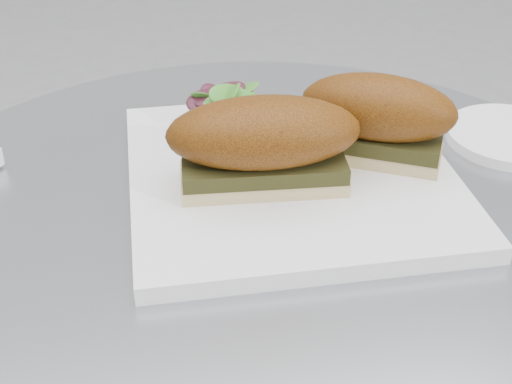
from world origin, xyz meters
TOP-DOWN VIEW (x-y plane):
  - plate at (0.05, 0.06)m, footprint 0.30×0.30m
  - sandwich_left at (0.01, 0.04)m, footprint 0.17×0.09m
  - sandwich_right at (0.12, 0.06)m, footprint 0.15×0.12m
  - salad at (0.01, 0.15)m, footprint 0.10×0.10m
  - saucer at (0.28, 0.09)m, footprint 0.13×0.13m

SIDE VIEW (x-z plane):
  - saucer at x=0.28m, z-range 0.73..0.74m
  - plate at x=0.05m, z-range 0.73..0.75m
  - salad at x=0.01m, z-range 0.75..0.80m
  - sandwich_left at x=0.01m, z-range 0.75..0.83m
  - sandwich_right at x=0.12m, z-range 0.75..0.83m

